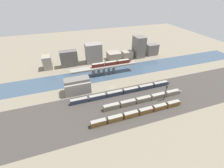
% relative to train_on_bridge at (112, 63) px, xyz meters
% --- Properties ---
extents(ground_plane, '(400.00, 400.00, 0.00)m').
position_rel_train_on_bridge_xyz_m(ground_plane, '(-8.62, -24.65, -10.34)').
color(ground_plane, gray).
extents(railbed_yard, '(280.00, 42.00, 0.01)m').
position_rel_train_on_bridge_xyz_m(railbed_yard, '(-8.62, -48.65, -10.34)').
color(railbed_yard, '#423D38').
rests_on(railbed_yard, ground).
extents(river_water, '(320.00, 25.34, 0.01)m').
position_rel_train_on_bridge_xyz_m(river_water, '(-8.62, -0.00, -10.34)').
color(river_water, '#3D5166').
rests_on(river_water, ground).
extents(bridge, '(62.64, 7.04, 8.61)m').
position_rel_train_on_bridge_xyz_m(bridge, '(-8.62, 0.00, -3.72)').
color(bridge, gray).
rests_on(bridge, ground).
extents(train_on_bridge, '(41.05, 2.72, 3.55)m').
position_rel_train_on_bridge_xyz_m(train_on_bridge, '(0.00, 0.00, 0.00)').
color(train_on_bridge, '#5B1E19').
rests_on(train_on_bridge, bridge).
extents(train_yard_near, '(68.13, 2.88, 3.98)m').
position_rel_train_on_bridge_xyz_m(train_yard_near, '(-1.24, -60.48, -8.38)').
color(train_yard_near, brown).
rests_on(train_yard_near, ground).
extents(train_yard_mid, '(66.19, 3.04, 3.91)m').
position_rel_train_on_bridge_xyz_m(train_yard_mid, '(9.04, -49.23, -8.42)').
color(train_yard_mid, gray).
rests_on(train_yard_mid, ground).
extents(train_yard_far, '(86.64, 2.88, 3.74)m').
position_rel_train_on_bridge_xyz_m(train_yard_far, '(-1.69, -35.41, -8.51)').
color(train_yard_far, '#2D384C').
rests_on(train_yard_far, ground).
extents(warehouse_building, '(19.87, 11.76, 12.16)m').
position_rel_train_on_bridge_xyz_m(warehouse_building, '(-36.55, -20.77, -4.56)').
color(warehouse_building, '#9E998E').
rests_on(warehouse_building, ground).
extents(signal_tower, '(1.00, 0.73, 12.23)m').
position_rel_train_on_bridge_xyz_m(signal_tower, '(23.65, -52.25, -4.07)').
color(signal_tower, '#4C4C51').
rests_on(signal_tower, ground).
extents(city_block_far_left, '(8.33, 11.54, 13.30)m').
position_rel_train_on_bridge_xyz_m(city_block_far_left, '(-59.88, 30.60, -3.69)').
color(city_block_far_left, gray).
rests_on(city_block_far_left, ground).
extents(city_block_left, '(17.56, 8.29, 16.65)m').
position_rel_train_on_bridge_xyz_m(city_block_left, '(-38.13, 29.11, -2.02)').
color(city_block_left, '#605B56').
rests_on(city_block_left, ground).
extents(city_block_center, '(17.14, 12.20, 20.45)m').
position_rel_train_on_bridge_xyz_m(city_block_center, '(-11.10, 31.43, -0.11)').
color(city_block_center, gray).
rests_on(city_block_center, ground).
extents(city_block_right, '(14.10, 13.06, 8.67)m').
position_rel_train_on_bridge_xyz_m(city_block_right, '(11.95, 29.69, -6.01)').
color(city_block_right, gray).
rests_on(city_block_right, ground).
extents(city_block_far_right, '(11.54, 9.07, 8.13)m').
position_rel_train_on_bridge_xyz_m(city_block_far_right, '(28.34, 28.21, -6.28)').
color(city_block_far_right, gray).
rests_on(city_block_far_right, ground).
extents(city_block_tall, '(11.46, 14.42, 23.87)m').
position_rel_train_on_bridge_xyz_m(city_block_tall, '(42.87, 28.68, 1.59)').
color(city_block_tall, slate).
rests_on(city_block_tall, ground).
extents(city_block_low, '(14.07, 10.56, 13.19)m').
position_rel_train_on_bridge_xyz_m(city_block_low, '(60.81, 28.48, -3.75)').
color(city_block_low, slate).
rests_on(city_block_low, ground).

